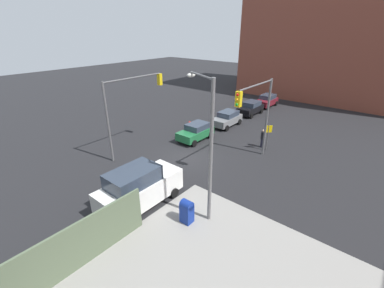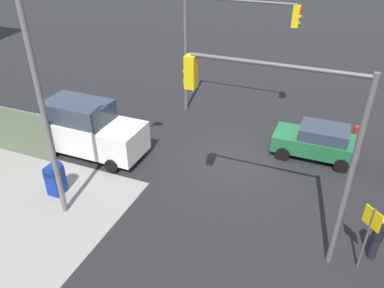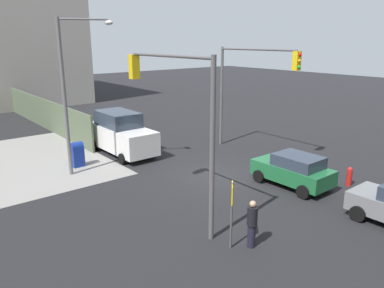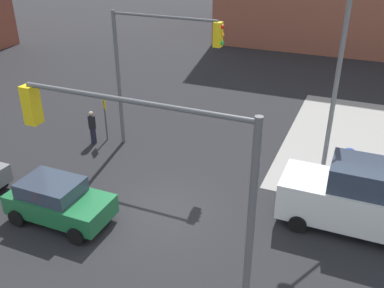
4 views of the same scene
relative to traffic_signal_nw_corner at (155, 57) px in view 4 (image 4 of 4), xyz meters
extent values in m
plane|color=black|center=(2.49, -4.50, -4.62)|extent=(120.00, 120.00, 0.00)
cylinder|color=#59595B|center=(-2.01, 0.00, -1.37)|extent=(0.18, 0.18, 6.50)
cylinder|color=#59595B|center=(0.46, 0.00, 1.76)|extent=(4.92, 0.12, 0.12)
cube|color=yellow|center=(2.92, 0.00, 1.23)|extent=(0.32, 0.36, 1.00)
sphere|color=red|center=(3.10, 0.00, 1.55)|extent=(0.18, 0.18, 0.18)
sphere|color=orange|center=(3.10, 0.00, 1.23)|extent=(0.18, 0.18, 0.18)
sphere|color=green|center=(3.10, 0.00, 0.91)|extent=(0.18, 0.18, 0.18)
cylinder|color=#59595B|center=(6.99, -9.00, -1.37)|extent=(0.18, 0.18, 6.50)
cylinder|color=#59595B|center=(4.13, -9.00, 1.76)|extent=(5.72, 0.12, 0.12)
cube|color=yellow|center=(1.27, -9.00, 1.23)|extent=(0.32, 0.36, 1.00)
sphere|color=red|center=(1.09, -9.00, 1.55)|extent=(0.18, 0.18, 0.18)
sphere|color=orange|center=(1.09, -9.00, 1.23)|extent=(0.18, 0.18, 0.18)
sphere|color=green|center=(1.09, -9.00, 0.91)|extent=(0.18, 0.18, 0.18)
cylinder|color=slate|center=(7.69, 1.30, -0.62)|extent=(0.20, 0.20, 8.00)
cylinder|color=#4C4C4C|center=(-2.91, -0.10, -3.42)|extent=(0.08, 0.08, 2.40)
cube|color=yellow|center=(-2.91, -0.10, -2.57)|extent=(0.48, 0.48, 0.64)
cube|color=navy|center=(8.69, 0.50, -4.04)|extent=(0.56, 0.64, 1.15)
cylinder|color=navy|center=(8.69, 0.50, -3.47)|extent=(0.56, 0.64, 0.56)
cylinder|color=black|center=(-4.69, -5.40, -4.30)|extent=(0.64, 0.22, 0.64)
cube|color=#1E6638|center=(-0.73, -6.48, -3.92)|extent=(3.84, 1.80, 0.75)
cube|color=#2D3847|center=(-1.03, -6.48, -3.27)|extent=(2.15, 1.58, 0.55)
cylinder|color=black|center=(0.58, -5.58, -4.30)|extent=(0.64, 0.22, 0.64)
cylinder|color=black|center=(0.58, -7.38, -4.30)|extent=(0.64, 0.22, 0.64)
cylinder|color=black|center=(-2.03, -5.58, -4.30)|extent=(0.64, 0.22, 0.64)
cylinder|color=black|center=(-2.03, -7.38, -4.30)|extent=(0.64, 0.22, 0.64)
cube|color=white|center=(9.28, -2.70, -3.60)|extent=(5.40, 2.10, 1.40)
cube|color=#2D3847|center=(9.72, -2.70, -2.45)|extent=(3.02, 1.85, 0.90)
cylinder|color=black|center=(7.45, -3.75, -4.30)|extent=(0.64, 0.22, 0.64)
cylinder|color=black|center=(7.45, -1.65, -4.30)|extent=(0.64, 0.22, 0.64)
cylinder|color=black|center=(-3.31, -0.70, -3.45)|extent=(0.36, 0.36, 0.66)
sphere|color=tan|center=(-3.31, -0.70, -3.00)|extent=(0.23, 0.23, 0.23)
cylinder|color=#1E1E2D|center=(-3.31, -0.70, -4.20)|extent=(0.28, 0.28, 0.84)
camera|label=1|loc=(17.34, 8.01, 5.38)|focal=24.00mm
camera|label=2|loc=(-1.16, 9.79, 5.01)|focal=35.00mm
camera|label=3|loc=(-10.97, 8.21, 2.35)|focal=35.00mm
camera|label=4|loc=(8.76, -16.51, 5.17)|focal=40.00mm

